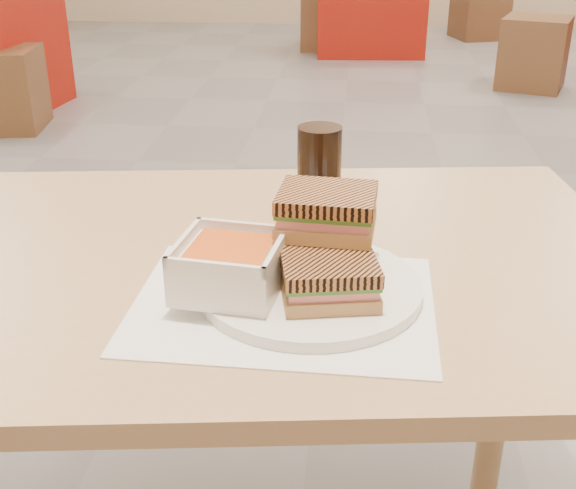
# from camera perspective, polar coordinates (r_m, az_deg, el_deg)

# --- Properties ---
(main_table) EXTENTS (1.28, 0.85, 0.75)m
(main_table) POSITION_cam_1_polar(r_m,az_deg,el_deg) (1.06, -6.42, -6.44)
(main_table) COLOR tan
(main_table) RESTS_ON ground
(tray_liner) EXTENTS (0.36, 0.29, 0.00)m
(tray_liner) POSITION_cam_1_polar(r_m,az_deg,el_deg) (0.89, -0.35, -4.55)
(tray_liner) COLOR white
(tray_liner) RESTS_ON main_table
(plate) EXTENTS (0.27, 0.27, 0.01)m
(plate) POSITION_cam_1_polar(r_m,az_deg,el_deg) (0.90, 1.72, -3.31)
(plate) COLOR white
(plate) RESTS_ON tray_liner
(soup_bowl) EXTENTS (0.13, 0.13, 0.06)m
(soup_bowl) POSITION_cam_1_polar(r_m,az_deg,el_deg) (0.87, -4.50, -1.82)
(soup_bowl) COLOR white
(soup_bowl) RESTS_ON plate
(panini_lower) EXTENTS (0.12, 0.11, 0.05)m
(panini_lower) POSITION_cam_1_polar(r_m,az_deg,el_deg) (0.86, 3.20, -2.66)
(panini_lower) COLOR tan
(panini_lower) RESTS_ON plate
(panini_upper) EXTENTS (0.12, 0.11, 0.05)m
(panini_upper) POSITION_cam_1_polar(r_m,az_deg,el_deg) (0.91, 3.01, 2.60)
(panini_upper) COLOR tan
(panini_upper) RESTS_ON panini_lower
(cola_glass) EXTENTS (0.07, 0.07, 0.14)m
(cola_glass) POSITION_cam_1_polar(r_m,az_deg,el_deg) (1.10, 2.41, 5.54)
(cola_glass) COLOR black
(cola_glass) RESTS_ON main_table
(bg_table_2) EXTENTS (0.92, 0.92, 0.76)m
(bg_table_2) POSITION_cam_1_polar(r_m,az_deg,el_deg) (6.49, 6.30, 17.96)
(bg_table_2) COLOR #AC1305
(bg_table_2) RESTS_ON ground
(bg_chair_0r) EXTENTS (0.44, 0.44, 0.44)m
(bg_chair_0r) POSITION_cam_1_polar(r_m,az_deg,el_deg) (4.48, -21.07, 11.12)
(bg_chair_0r) COLOR brown
(bg_chair_0r) RESTS_ON ground
(bg_chair_1l) EXTENTS (0.53, 0.53, 0.47)m
(bg_chair_1l) POSITION_cam_1_polar(r_m,az_deg,el_deg) (5.40, 18.43, 13.84)
(bg_chair_1l) COLOR brown
(bg_chair_1l) RESTS_ON ground
(bg_chair_2l) EXTENTS (0.41, 0.41, 0.44)m
(bg_chair_2l) POSITION_cam_1_polar(r_m,az_deg,el_deg) (6.54, 2.96, 16.70)
(bg_chair_2l) COLOR brown
(bg_chair_2l) RESTS_ON ground
(bg_chair_2r) EXTENTS (0.53, 0.53, 0.47)m
(bg_chair_2r) POSITION_cam_1_polar(r_m,az_deg,el_deg) (7.28, 14.58, 17.00)
(bg_chair_2r) COLOR brown
(bg_chair_2r) RESTS_ON ground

